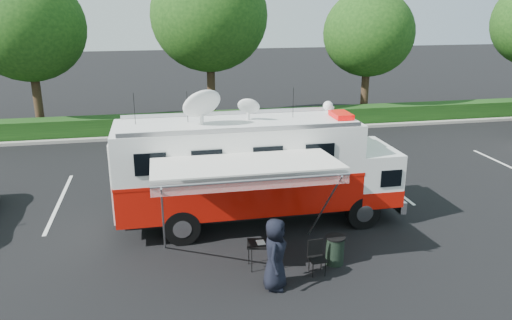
{
  "coord_description": "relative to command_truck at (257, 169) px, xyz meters",
  "views": [
    {
      "loc": [
        -2.94,
        -14.18,
        6.68
      ],
      "look_at": [
        0.0,
        0.5,
        1.9
      ],
      "focal_mm": 35.0,
      "sensor_mm": 36.0,
      "label": 1
    }
  ],
  "objects": [
    {
      "name": "ground_plane",
      "position": [
        0.08,
        0.0,
        -1.79
      ],
      "size": [
        120.0,
        120.0,
        0.0
      ],
      "primitive_type": "plane",
      "color": "black",
      "rests_on": "ground"
    },
    {
      "name": "back_border",
      "position": [
        1.22,
        12.9,
        3.22
      ],
      "size": [
        60.0,
        6.14,
        8.87
      ],
      "color": "#9E998E",
      "rests_on": "ground_plane"
    },
    {
      "name": "stall_lines",
      "position": [
        -0.42,
        3.0,
        -1.78
      ],
      "size": [
        24.12,
        5.5,
        0.01
      ],
      "color": "silver",
      "rests_on": "ground_plane"
    },
    {
      "name": "command_truck",
      "position": [
        0.0,
        0.0,
        0.0
      ],
      "size": [
        8.69,
        2.39,
        4.18
      ],
      "color": "black",
      "rests_on": "ground_plane"
    },
    {
      "name": "awning",
      "position": [
        -0.78,
        -2.49,
        0.9
      ],
      "size": [
        4.74,
        2.46,
        2.87
      ],
      "color": "silver",
      "rests_on": "ground_plane"
    },
    {
      "name": "person",
      "position": [
        -0.32,
        -3.81,
        -1.79
      ],
      "size": [
        0.86,
        1.04,
        1.81
      ],
      "primitive_type": "imported",
      "rotation": [
        0.0,
        0.0,
        1.2
      ],
      "color": "black",
      "rests_on": "ground_plane"
    },
    {
      "name": "folding_table",
      "position": [
        -0.4,
        -2.79,
        -1.14
      ],
      "size": [
        0.91,
        0.72,
        0.7
      ],
      "color": "black",
      "rests_on": "ground_plane"
    },
    {
      "name": "folding_chair",
      "position": [
        0.89,
        -3.29,
        -1.28
      ],
      "size": [
        0.44,
        0.46,
        0.87
      ],
      "color": "black",
      "rests_on": "ground_plane"
    },
    {
      "name": "trash_bin",
      "position": [
        1.51,
        -2.98,
        -1.39
      ],
      "size": [
        0.52,
        0.52,
        0.78
      ],
      "color": "black",
      "rests_on": "ground_plane"
    }
  ]
}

